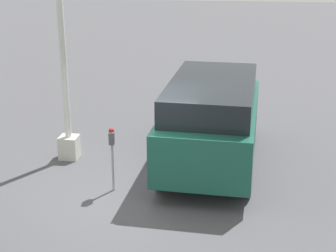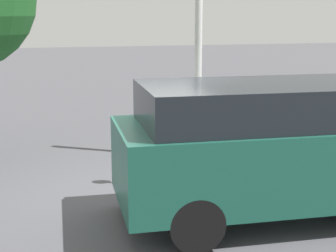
# 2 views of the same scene
# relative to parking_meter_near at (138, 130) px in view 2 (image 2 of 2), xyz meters

# --- Properties ---
(ground_plane) EXTENTS (80.00, 80.00, 0.00)m
(ground_plane) POSITION_rel_parking_meter_near_xyz_m (-0.15, -0.42, -1.03)
(ground_plane) COLOR #4C4C51
(parking_meter_near) EXTENTS (0.22, 0.14, 1.39)m
(parking_meter_near) POSITION_rel_parking_meter_near_xyz_m (0.00, 0.00, 0.00)
(parking_meter_near) COLOR #9E9EA3
(parking_meter_near) RESTS_ON ground
(lamp_post) EXTENTS (0.44, 0.44, 5.50)m
(lamp_post) POSITION_rel_parking_meter_near_xyz_m (1.58, 1.46, 0.67)
(lamp_post) COLOR beige
(lamp_post) RESTS_ON ground
(parked_van) EXTENTS (4.81, 2.23, 2.06)m
(parked_van) POSITION_rel_parking_meter_near_xyz_m (1.66, -1.95, 0.11)
(parked_van) COLOR #195142
(parked_van) RESTS_ON ground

